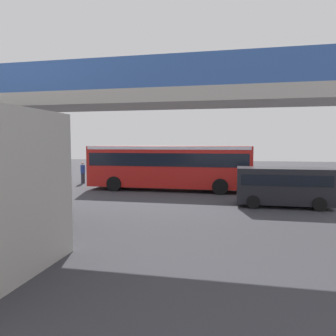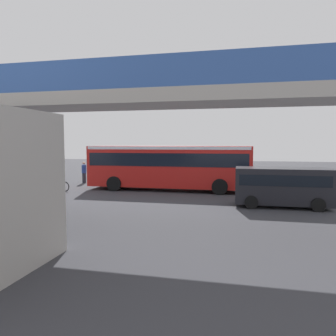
% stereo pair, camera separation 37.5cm
% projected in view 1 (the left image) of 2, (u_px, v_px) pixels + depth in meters
% --- Properties ---
extents(ground, '(80.00, 80.00, 0.00)m').
position_uv_depth(ground, '(178.00, 188.00, 24.28)').
color(ground, '#38383D').
extents(city_bus, '(11.54, 2.85, 3.15)m').
position_uv_depth(city_bus, '(169.00, 164.00, 22.97)').
color(city_bus, red).
rests_on(city_bus, ground).
extents(parked_van, '(4.80, 2.17, 2.05)m').
position_uv_depth(parked_van, '(283.00, 184.00, 17.07)').
color(parked_van, black).
rests_on(parked_van, ground).
extents(bicycle_orange, '(1.77, 0.44, 0.96)m').
position_uv_depth(bicycle_orange, '(57.00, 186.00, 22.28)').
color(bicycle_orange, black).
rests_on(bicycle_orange, ground).
extents(bicycle_black, '(1.77, 0.44, 0.96)m').
position_uv_depth(bicycle_black, '(37.00, 189.00, 20.94)').
color(bicycle_black, black).
rests_on(bicycle_black, ground).
extents(pedestrian, '(0.38, 0.38, 1.79)m').
position_uv_depth(pedestrian, '(83.00, 173.00, 27.05)').
color(pedestrian, '#2D2D38').
rests_on(pedestrian, ground).
extents(lane_dash_leftmost, '(2.00, 0.20, 0.01)m').
position_uv_depth(lane_dash_leftmost, '(257.00, 185.00, 25.98)').
color(lane_dash_leftmost, silver).
rests_on(lane_dash_leftmost, ground).
extents(lane_dash_left, '(2.00, 0.20, 0.01)m').
position_uv_depth(lane_dash_left, '(208.00, 184.00, 26.80)').
color(lane_dash_left, silver).
rests_on(lane_dash_left, ground).
extents(lane_dash_centre, '(2.00, 0.20, 0.01)m').
position_uv_depth(lane_dash_centre, '(161.00, 182.00, 27.62)').
color(lane_dash_centre, silver).
rests_on(lane_dash_centre, ground).
extents(lane_dash_right, '(2.00, 0.20, 0.01)m').
position_uv_depth(lane_dash_right, '(117.00, 181.00, 28.44)').
color(lane_dash_right, silver).
rests_on(lane_dash_right, ground).
extents(pedestrian_overpass, '(25.34, 2.60, 6.35)m').
position_uv_depth(pedestrian_overpass, '(126.00, 110.00, 12.61)').
color(pedestrian_overpass, '#B2ADA5').
rests_on(pedestrian_overpass, ground).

